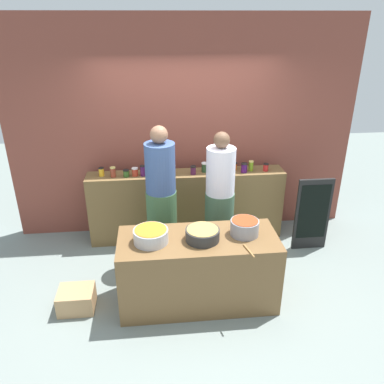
% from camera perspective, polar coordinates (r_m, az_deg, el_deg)
% --- Properties ---
extents(ground, '(12.00, 12.00, 0.00)m').
position_cam_1_polar(ground, '(4.80, 0.44, -13.24)').
color(ground, gray).
extents(storefront_wall, '(4.80, 0.12, 3.00)m').
position_cam_1_polar(storefront_wall, '(5.43, -1.21, 9.19)').
color(storefront_wall, brown).
rests_on(storefront_wall, ground).
extents(display_shelf, '(2.70, 0.36, 1.00)m').
position_cam_1_polar(display_shelf, '(5.46, -0.81, -1.99)').
color(display_shelf, brown).
rests_on(display_shelf, ground).
extents(prep_table, '(1.70, 0.70, 0.81)m').
position_cam_1_polar(prep_table, '(4.32, 0.90, -11.43)').
color(prep_table, brown).
rests_on(prep_table, ground).
extents(preserve_jar_0, '(0.07, 0.07, 0.12)m').
position_cam_1_polar(preserve_jar_0, '(5.27, -13.24, 2.93)').
color(preserve_jar_0, gold).
rests_on(preserve_jar_0, display_shelf).
extents(preserve_jar_1, '(0.07, 0.07, 0.14)m').
position_cam_1_polar(preserve_jar_1, '(5.20, -11.59, 2.90)').
color(preserve_jar_1, brown).
rests_on(preserve_jar_1, display_shelf).
extents(preserve_jar_2, '(0.08, 0.08, 0.10)m').
position_cam_1_polar(preserve_jar_2, '(5.19, -9.68, 2.76)').
color(preserve_jar_2, '#305A23').
rests_on(preserve_jar_2, display_shelf).
extents(preserve_jar_3, '(0.09, 0.09, 0.11)m').
position_cam_1_polar(preserve_jar_3, '(5.19, -8.42, 2.96)').
color(preserve_jar_3, '#BD3824').
rests_on(preserve_jar_3, display_shelf).
extents(preserve_jar_4, '(0.07, 0.07, 0.15)m').
position_cam_1_polar(preserve_jar_4, '(5.17, -7.29, 3.14)').
color(preserve_jar_4, '#481955').
rests_on(preserve_jar_4, display_shelf).
extents(preserve_jar_5, '(0.08, 0.08, 0.12)m').
position_cam_1_polar(preserve_jar_5, '(5.29, -4.20, 3.63)').
color(preserve_jar_5, orange).
rests_on(preserve_jar_5, display_shelf).
extents(preserve_jar_6, '(0.08, 0.08, 0.14)m').
position_cam_1_polar(preserve_jar_6, '(5.17, -2.91, 3.29)').
color(preserve_jar_6, olive).
rests_on(preserve_jar_6, display_shelf).
extents(preserve_jar_7, '(0.08, 0.08, 0.12)m').
position_cam_1_polar(preserve_jar_7, '(5.19, 0.18, 3.25)').
color(preserve_jar_7, '#4F1E43').
rests_on(preserve_jar_7, display_shelf).
extents(preserve_jar_8, '(0.09, 0.09, 0.13)m').
position_cam_1_polar(preserve_jar_8, '(5.27, 1.87, 3.68)').
color(preserve_jar_8, '#294828').
rests_on(preserve_jar_8, display_shelf).
extents(preserve_jar_9, '(0.07, 0.07, 0.15)m').
position_cam_1_polar(preserve_jar_9, '(5.34, 3.48, 4.03)').
color(preserve_jar_9, orange).
rests_on(preserve_jar_9, display_shelf).
extents(preserve_jar_10, '(0.08, 0.08, 0.13)m').
position_cam_1_polar(preserve_jar_10, '(5.26, 5.10, 3.56)').
color(preserve_jar_10, gold).
rests_on(preserve_jar_10, display_shelf).
extents(preserve_jar_11, '(0.09, 0.09, 0.10)m').
position_cam_1_polar(preserve_jar_11, '(5.38, 6.23, 3.85)').
color(preserve_jar_11, '#DA5D19').
rests_on(preserve_jar_11, display_shelf).
extents(preserve_jar_12, '(0.09, 0.09, 0.13)m').
position_cam_1_polar(preserve_jar_12, '(5.29, 7.70, 3.56)').
color(preserve_jar_12, '#3F135B').
rests_on(preserve_jar_12, display_shelf).
extents(preserve_jar_13, '(0.07, 0.07, 0.14)m').
position_cam_1_polar(preserve_jar_13, '(5.37, 8.70, 3.84)').
color(preserve_jar_13, olive).
rests_on(preserve_jar_13, display_shelf).
extents(preserve_jar_14, '(0.07, 0.07, 0.11)m').
position_cam_1_polar(preserve_jar_14, '(5.40, 10.84, 3.62)').
color(preserve_jar_14, '#B42122').
rests_on(preserve_jar_14, display_shelf).
extents(cooking_pot_left, '(0.36, 0.36, 0.15)m').
position_cam_1_polar(cooking_pot_left, '(4.02, -6.09, -6.44)').
color(cooking_pot_left, '#B7B7BC').
rests_on(cooking_pot_left, prep_table).
extents(cooking_pot_center, '(0.36, 0.36, 0.13)m').
position_cam_1_polar(cooking_pot_center, '(4.04, 1.56, -6.29)').
color(cooking_pot_center, '#2D2D2D').
rests_on(cooking_pot_center, prep_table).
extents(cooking_pot_right, '(0.30, 0.30, 0.17)m').
position_cam_1_polar(cooking_pot_right, '(4.16, 7.76, -5.19)').
color(cooking_pot_right, gray).
rests_on(cooking_pot_right, prep_table).
extents(wooden_spoon, '(0.07, 0.24, 0.02)m').
position_cam_1_polar(wooden_spoon, '(3.92, 8.40, -8.59)').
color(wooden_spoon, '#9E703D').
rests_on(wooden_spoon, prep_table).
extents(cook_with_tongs, '(0.38, 0.38, 1.81)m').
position_cam_1_polar(cook_with_tongs, '(4.80, -4.54, -1.75)').
color(cook_with_tongs, '#3D633F').
rests_on(cook_with_tongs, ground).
extents(cook_in_cap, '(0.37, 0.37, 1.73)m').
position_cam_1_polar(cook_in_cap, '(4.85, 4.08, -1.95)').
color(cook_in_cap, '#3F5E46').
rests_on(cook_in_cap, ground).
extents(bread_crate, '(0.38, 0.33, 0.24)m').
position_cam_1_polar(bread_crate, '(4.56, -16.67, -14.94)').
color(bread_crate, tan).
rests_on(bread_crate, ground).
extents(chalkboard_sign, '(0.47, 0.05, 1.03)m').
position_cam_1_polar(chalkboard_sign, '(5.42, 17.36, -3.16)').
color(chalkboard_sign, black).
rests_on(chalkboard_sign, ground).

